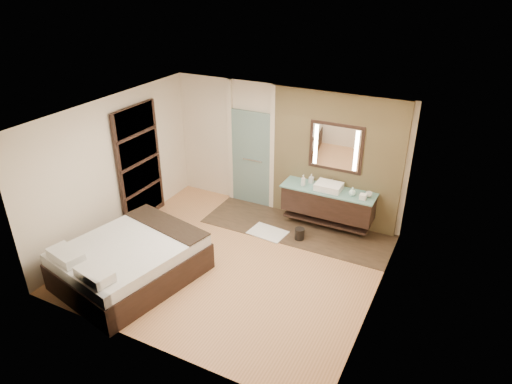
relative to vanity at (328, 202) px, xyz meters
The scene contains 15 objects.
floor 2.29m from the vanity, 119.83° to the right, with size 5.00×5.00×0.00m, color #AE7449.
tile_strip 0.83m from the vanity, 147.54° to the right, with size 3.80×1.30×0.01m, color #32261B.
stone_wall 0.82m from the vanity, 90.00° to the left, with size 2.60×0.08×2.70m, color tan.
vanity is the anchor object (origin of this frame).
mirror_unit 1.10m from the vanity, 90.00° to the left, with size 1.06×0.04×0.96m.
frosted_door 1.95m from the vanity, behind, with size 1.10×0.12×2.70m.
shoji_partition 3.82m from the vanity, 159.50° to the right, with size 0.06×1.20×2.40m.
bed 3.90m from the vanity, 127.79° to the right, with size 2.16×2.50×0.84m.
bath_mat 1.33m from the vanity, 142.20° to the right, with size 0.72×0.50×0.02m, color white.
waste_bin 0.86m from the vanity, 115.38° to the right, with size 0.19×0.19×0.24m, color black.
tissue_box 0.78m from the vanity, ahead, with size 0.12×0.12×0.10m, color white.
soap_bottle_a 0.65m from the vanity, behind, with size 0.09×0.09×0.23m, color silver.
soap_bottle_b 0.57m from the vanity, 164.56° to the left, with size 0.08×0.09×0.19m, color #B2B2B2.
soap_bottle_c 0.61m from the vanity, ahead, with size 0.13×0.13×0.17m, color #C4F6EC.
cup 0.84m from the vanity, ahead, with size 0.12×0.12×0.10m, color white.
Camera 1 is at (3.43, -5.81, 4.80)m, focal length 32.00 mm.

